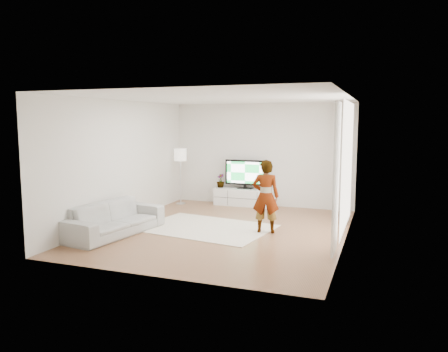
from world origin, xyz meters
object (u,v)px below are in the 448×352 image
(television, at_px, (245,173))
(player, at_px, (266,196))
(floor_lamp, at_px, (180,157))
(rug, at_px, (206,228))
(media_console, at_px, (245,197))
(sofa, at_px, (114,219))

(television, xyz_separation_m, player, (1.29, -2.70, -0.13))
(floor_lamp, bearing_deg, rug, -53.47)
(player, height_order, floor_lamp, floor_lamp)
(rug, height_order, floor_lamp, floor_lamp)
(media_console, relative_size, floor_lamp, 1.08)
(media_console, relative_size, player, 1.10)
(media_console, distance_m, rug, 2.72)
(television, distance_m, sofa, 4.25)
(television, xyz_separation_m, sofa, (-1.60, -3.89, -0.57))
(sofa, distance_m, floor_lamp, 3.64)
(media_console, bearing_deg, rug, -90.85)
(sofa, bearing_deg, media_console, -14.29)
(rug, distance_m, sofa, 1.97)
(television, xyz_separation_m, floor_lamp, (-1.78, -0.39, 0.42))
(television, bearing_deg, rug, -90.84)
(media_console, distance_m, player, 3.01)
(player, xyz_separation_m, floor_lamp, (-3.07, 2.30, 0.55))
(rug, relative_size, player, 1.80)
(television, distance_m, player, 2.99)
(media_console, bearing_deg, player, -64.23)
(rug, bearing_deg, floor_lamp, 126.53)
(television, relative_size, player, 0.75)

